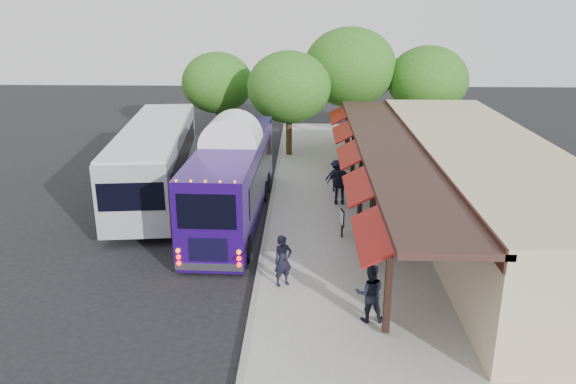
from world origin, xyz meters
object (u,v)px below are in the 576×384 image
(city_bus, at_px, (156,158))
(ped_b, at_px, (370,293))
(coach_bus, at_px, (233,175))
(ped_a, at_px, (283,261))
(ped_c, at_px, (340,183))
(ped_d, at_px, (336,176))
(sign_board, at_px, (342,219))

(city_bus, bearing_deg, ped_b, -57.81)
(coach_bus, xyz_separation_m, city_bus, (-3.98, 2.86, -0.08))
(ped_a, xyz_separation_m, ped_c, (2.24, 7.67, 0.14))
(ped_a, bearing_deg, ped_c, 43.82)
(coach_bus, height_order, ped_d, coach_bus)
(sign_board, bearing_deg, ped_a, -128.35)
(ped_d, xyz_separation_m, sign_board, (-0.03, -5.62, -0.01))
(ped_a, height_order, sign_board, ped_a)
(city_bus, relative_size, ped_b, 7.35)
(ped_d, relative_size, sign_board, 1.37)
(city_bus, distance_m, sign_board, 9.93)
(coach_bus, relative_size, ped_c, 5.67)
(city_bus, xyz_separation_m, ped_b, (8.83, -11.09, -0.83))
(city_bus, relative_size, ped_a, 7.45)
(city_bus, relative_size, ped_c, 6.37)
(city_bus, bearing_deg, ped_d, -3.41)
(city_bus, bearing_deg, sign_board, -37.98)
(city_bus, height_order, sign_board, city_bus)
(coach_bus, bearing_deg, ped_b, -57.95)
(coach_bus, xyz_separation_m, ped_a, (2.33, -6.21, -0.91))
(city_bus, xyz_separation_m, ped_a, (6.31, -9.07, -0.84))
(ped_d, bearing_deg, sign_board, 96.14)
(coach_bus, relative_size, city_bus, 0.89)
(ped_a, xyz_separation_m, sign_board, (2.11, 3.89, -0.09))
(coach_bus, bearing_deg, ped_a, -67.88)
(ped_a, height_order, ped_d, ped_a)
(coach_bus, distance_m, ped_b, 9.59)
(ped_b, height_order, sign_board, ped_b)
(sign_board, bearing_deg, ped_b, -95.92)
(coach_bus, relative_size, sign_board, 10.06)
(ped_c, height_order, ped_d, ped_c)
(ped_a, bearing_deg, coach_bus, 80.66)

